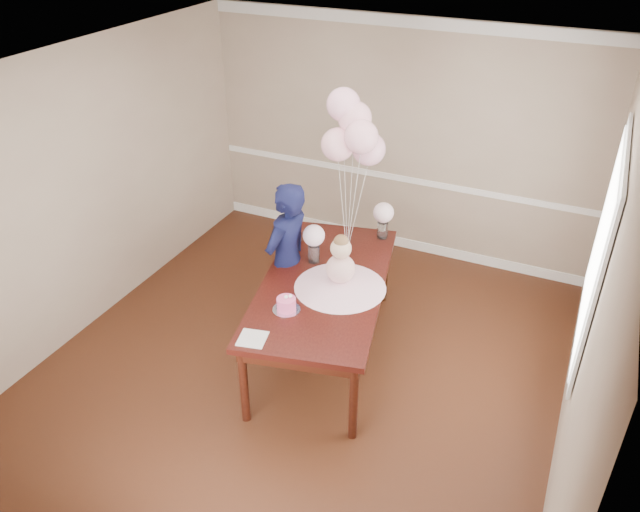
# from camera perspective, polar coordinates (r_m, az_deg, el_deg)

# --- Properties ---
(floor) EXTENTS (4.50, 5.00, 0.00)m
(floor) POSITION_cam_1_polar(r_m,az_deg,el_deg) (5.88, -1.63, -10.04)
(floor) COLOR #34180D
(floor) RESTS_ON ground
(ceiling) EXTENTS (4.50, 5.00, 0.02)m
(ceiling) POSITION_cam_1_polar(r_m,az_deg,el_deg) (4.58, -2.15, 16.30)
(ceiling) COLOR white
(ceiling) RESTS_ON wall_back
(wall_back) EXTENTS (4.50, 0.02, 2.70)m
(wall_back) POSITION_cam_1_polar(r_m,az_deg,el_deg) (7.21, 7.11, 10.45)
(wall_back) COLOR tan
(wall_back) RESTS_ON floor
(wall_front) EXTENTS (4.50, 0.02, 2.70)m
(wall_front) POSITION_cam_1_polar(r_m,az_deg,el_deg) (3.53, -20.99, -17.29)
(wall_front) COLOR tan
(wall_front) RESTS_ON floor
(wall_left) EXTENTS (0.02, 5.00, 2.70)m
(wall_left) POSITION_cam_1_polar(r_m,az_deg,el_deg) (6.32, -20.57, 5.59)
(wall_left) COLOR tan
(wall_left) RESTS_ON floor
(wall_right) EXTENTS (0.02, 5.00, 2.70)m
(wall_right) POSITION_cam_1_polar(r_m,az_deg,el_deg) (4.69, 23.68, -4.36)
(wall_right) COLOR tan
(wall_right) RESTS_ON floor
(chair_rail_trim) EXTENTS (4.50, 0.02, 0.07)m
(chair_rail_trim) POSITION_cam_1_polar(r_m,az_deg,el_deg) (7.37, 6.86, 7.16)
(chair_rail_trim) COLOR white
(chair_rail_trim) RESTS_ON wall_back
(crown_molding) EXTENTS (4.50, 0.02, 0.12)m
(crown_molding) POSITION_cam_1_polar(r_m,az_deg,el_deg) (6.85, 7.81, 20.47)
(crown_molding) COLOR silver
(crown_molding) RESTS_ON wall_back
(baseboard_trim) EXTENTS (4.50, 0.02, 0.12)m
(baseboard_trim) POSITION_cam_1_polar(r_m,az_deg,el_deg) (7.74, 6.47, 1.48)
(baseboard_trim) COLOR white
(baseboard_trim) RESTS_ON floor
(window_frame) EXTENTS (0.02, 1.66, 1.56)m
(window_frame) POSITION_cam_1_polar(r_m,az_deg,el_deg) (5.03, 24.31, 0.62)
(window_frame) COLOR silver
(window_frame) RESTS_ON wall_right
(window_blinds) EXTENTS (0.01, 1.50, 1.40)m
(window_blinds) POSITION_cam_1_polar(r_m,az_deg,el_deg) (5.02, 24.11, 0.67)
(window_blinds) COLOR white
(window_blinds) RESTS_ON wall_right
(dining_table_top) EXTENTS (1.50, 2.32, 0.05)m
(dining_table_top) POSITION_cam_1_polar(r_m,az_deg,el_deg) (5.57, 0.33, -2.60)
(dining_table_top) COLOR black
(dining_table_top) RESTS_ON table_leg_fl
(table_apron) EXTENTS (1.38, 2.19, 0.11)m
(table_apron) POSITION_cam_1_polar(r_m,az_deg,el_deg) (5.62, 0.33, -3.28)
(table_apron) COLOR black
(table_apron) RESTS_ON table_leg_fl
(table_leg_fl) EXTENTS (0.09, 0.09, 0.75)m
(table_leg_fl) POSITION_cam_1_polar(r_m,az_deg,el_deg) (5.18, -6.98, -11.64)
(table_leg_fl) COLOR black
(table_leg_fl) RESTS_ON floor
(table_leg_fr) EXTENTS (0.09, 0.09, 0.75)m
(table_leg_fr) POSITION_cam_1_polar(r_m,az_deg,el_deg) (5.01, 3.08, -13.19)
(table_leg_fr) COLOR black
(table_leg_fr) RESTS_ON floor
(table_leg_bl) EXTENTS (0.09, 0.09, 0.75)m
(table_leg_bl) POSITION_cam_1_polar(r_m,az_deg,el_deg) (6.68, -1.70, -0.41)
(table_leg_bl) COLOR black
(table_leg_bl) RESTS_ON floor
(table_leg_br) EXTENTS (0.09, 0.09, 0.75)m
(table_leg_br) POSITION_cam_1_polar(r_m,az_deg,el_deg) (6.55, 5.96, -1.28)
(table_leg_br) COLOR black
(table_leg_br) RESTS_ON floor
(baby_skirt) EXTENTS (0.97, 0.97, 0.11)m
(baby_skirt) POSITION_cam_1_polar(r_m,az_deg,el_deg) (5.46, 1.86, -2.40)
(baby_skirt) COLOR #EFB0C8
(baby_skirt) RESTS_ON dining_table_top
(baby_torso) EXTENTS (0.26, 0.26, 0.26)m
(baby_torso) POSITION_cam_1_polar(r_m,az_deg,el_deg) (5.38, 1.89, -1.17)
(baby_torso) COLOR pink
(baby_torso) RESTS_ON baby_skirt
(baby_head) EXTENTS (0.18, 0.18, 0.18)m
(baby_head) POSITION_cam_1_polar(r_m,az_deg,el_deg) (5.28, 1.93, 0.70)
(baby_head) COLOR #CFAB8E
(baby_head) RESTS_ON baby_torso
(baby_hair) EXTENTS (0.13, 0.13, 0.13)m
(baby_hair) POSITION_cam_1_polar(r_m,az_deg,el_deg) (5.24, 1.94, 1.30)
(baby_hair) COLOR brown
(baby_hair) RESTS_ON baby_head
(cake_platter) EXTENTS (0.28, 0.28, 0.01)m
(cake_platter) POSITION_cam_1_polar(r_m,az_deg,el_deg) (5.21, -3.08, -4.91)
(cake_platter) COLOR silver
(cake_platter) RESTS_ON dining_table_top
(birthday_cake) EXTENTS (0.19, 0.19, 0.11)m
(birthday_cake) POSITION_cam_1_polar(r_m,az_deg,el_deg) (5.18, -3.10, -4.39)
(birthday_cake) COLOR #F84E94
(birthday_cake) RESTS_ON cake_platter
(cake_flower_a) EXTENTS (0.03, 0.03, 0.03)m
(cake_flower_a) POSITION_cam_1_polar(r_m,az_deg,el_deg) (5.14, -3.12, -3.76)
(cake_flower_a) COLOR white
(cake_flower_a) RESTS_ON birthday_cake
(cake_flower_b) EXTENTS (0.03, 0.03, 0.03)m
(cake_flower_b) POSITION_cam_1_polar(r_m,az_deg,el_deg) (5.15, -2.71, -3.67)
(cake_flower_b) COLOR white
(cake_flower_b) RESTS_ON birthday_cake
(rose_vase_near) EXTENTS (0.13, 0.13, 0.17)m
(rose_vase_near) POSITION_cam_1_polar(r_m,az_deg,el_deg) (5.81, -0.56, 0.24)
(rose_vase_near) COLOR silver
(rose_vase_near) RESTS_ON dining_table_top
(roses_near) EXTENTS (0.20, 0.20, 0.20)m
(roses_near) POSITION_cam_1_polar(r_m,az_deg,el_deg) (5.71, -0.57, 1.89)
(roses_near) COLOR silver
(roses_near) RESTS_ON rose_vase_near
(rose_vase_far) EXTENTS (0.13, 0.13, 0.17)m
(rose_vase_far) POSITION_cam_1_polar(r_m,az_deg,el_deg) (6.23, 5.74, 2.39)
(rose_vase_far) COLOR white
(rose_vase_far) RESTS_ON dining_table_top
(roses_far) EXTENTS (0.20, 0.20, 0.20)m
(roses_far) POSITION_cam_1_polar(r_m,az_deg,el_deg) (6.14, 5.83, 3.96)
(roses_far) COLOR white
(roses_far) RESTS_ON rose_vase_far
(napkin) EXTENTS (0.25, 0.25, 0.01)m
(napkin) POSITION_cam_1_polar(r_m,az_deg,el_deg) (4.93, -6.19, -7.51)
(napkin) COLOR silver
(napkin) RESTS_ON dining_table_top
(balloon_weight) EXTENTS (0.05, 0.05, 0.02)m
(balloon_weight) POSITION_cam_1_polar(r_m,az_deg,el_deg) (6.03, 2.49, 0.63)
(balloon_weight) COLOR #B6B7BB
(balloon_weight) RESTS_ON dining_table_top
(balloon_a) EXTENTS (0.30, 0.30, 0.30)m
(balloon_a) POSITION_cam_1_polar(r_m,az_deg,el_deg) (5.58, 1.64, 10.15)
(balloon_a) COLOR #FFB4C4
(balloon_a) RESTS_ON balloon_ribbon_a
(balloon_b) EXTENTS (0.30, 0.30, 0.30)m
(balloon_b) POSITION_cam_1_polar(r_m,az_deg,el_deg) (5.46, 3.79, 10.81)
(balloon_b) COLOR #FEB4CA
(balloon_b) RESTS_ON balloon_ribbon_b
(balloon_c) EXTENTS (0.30, 0.30, 0.30)m
(balloon_c) POSITION_cam_1_polar(r_m,az_deg,el_deg) (5.59, 3.21, 12.47)
(balloon_c) COLOR #FFB4C9
(balloon_c) RESTS_ON balloon_ribbon_c
(balloon_d) EXTENTS (0.30, 0.30, 0.30)m
(balloon_d) POSITION_cam_1_polar(r_m,az_deg,el_deg) (5.59, 2.16, 13.67)
(balloon_d) COLOR #FFB4D3
(balloon_d) RESTS_ON balloon_ribbon_d
(balloon_e) EXTENTS (0.30, 0.30, 0.30)m
(balloon_e) POSITION_cam_1_polar(r_m,az_deg,el_deg) (5.64, 4.50, 9.72)
(balloon_e) COLOR #ECA7C1
(balloon_e) RESTS_ON balloon_ribbon_e
(balloon_ribbon_a) EXTENTS (0.10, 0.03, 0.89)m
(balloon_ribbon_a) POSITION_cam_1_polar(r_m,az_deg,el_deg) (5.82, 2.07, 4.50)
(balloon_ribbon_a) COLOR white
(balloon_ribbon_a) RESTS_ON balloon_weight
(balloon_ribbon_b) EXTENTS (0.12, 0.03, 1.00)m
(balloon_ribbon_b) POSITION_cam_1_polar(r_m,az_deg,el_deg) (5.76, 3.08, 4.75)
(balloon_ribbon_b) COLOR white
(balloon_ribbon_b) RESTS_ON balloon_weight
(balloon_ribbon_c) EXTENTS (0.01, 0.10, 1.11)m
(balloon_ribbon_c) POSITION_cam_1_polar(r_m,az_deg,el_deg) (5.81, 2.81, 5.61)
(balloon_ribbon_c) COLOR silver
(balloon_ribbon_c) RESTS_ON balloon_weight
(balloon_ribbon_d) EXTENTS (0.11, 0.09, 1.21)m
(balloon_ribbon_d) POSITION_cam_1_polar(r_m,az_deg,el_deg) (5.80, 2.32, 6.18)
(balloon_ribbon_d) COLOR silver
(balloon_ribbon_d) RESTS_ON balloon_weight
(balloon_ribbon_e) EXTENTS (0.13, 0.11, 0.83)m
(balloon_ribbon_e) POSITION_cam_1_polar(r_m,az_deg,el_deg) (5.85, 3.43, 4.32)
(balloon_ribbon_e) COLOR silver
(balloon_ribbon_e) RESTS_ON balloon_weight
(dining_chair_seat) EXTENTS (0.40, 0.40, 0.04)m
(dining_chair_seat) POSITION_cam_1_polar(r_m,az_deg,el_deg) (6.21, -0.85, -2.82)
(dining_chair_seat) COLOR black
(dining_chair_seat) RESTS_ON chair_leg_fl
(chair_leg_fl) EXTENTS (0.04, 0.04, 0.38)m
(chair_leg_fl) POSITION_cam_1_polar(r_m,az_deg,el_deg) (6.28, -2.79, -4.77)
(chair_leg_fl) COLOR #35160E
(chair_leg_fl) RESTS_ON floor
(chair_leg_fr) EXTENTS (0.04, 0.04, 0.38)m
(chair_leg_fr) POSITION_cam_1_polar(r_m,az_deg,el_deg) (6.16, -0.17, -5.53)
(chair_leg_fr) COLOR black
(chair_leg_fr) RESTS_ON floor
(chair_leg_bl) EXTENTS (0.04, 0.04, 0.38)m
(chair_leg_bl) POSITION_cam_1_polar(r_m,az_deg,el_deg) (6.51, -1.47, -3.29)
(chair_leg_bl) COLOR #36170E
(chair_leg_bl) RESTS_ON floor
(chair_leg_br) EXTENTS (0.04, 0.04, 0.38)m
(chair_leg_br) POSITION_cam_1_polar(r_m,az_deg,el_deg) (6.39, 1.08, -3.99)
(chair_leg_br) COLOR #3B2210
(chair_leg_br) RESTS_ON floor
(chair_back_post_l) EXTENTS (0.04, 0.04, 0.50)m
(chair_back_post_l) POSITION_cam_1_polar(r_m,az_deg,el_deg) (6.03, -3.06, -1.14)
(chair_back_post_l) COLOR #371A0F
(chair_back_post_l) RESTS_ON dining_chair_seat
(chair_back_post_r) EXTENTS (0.04, 0.04, 0.50)m
(chair_back_post_r) POSITION_cam_1_polar(r_m,az_deg,el_deg) (6.26, -1.67, 0.26)
(chair_back_post_r) COLOR #35150E
(chair_back_post_r) RESTS_ON dining_chair_seat
(chair_slat_low) EXTENTS (0.03, 0.35, 0.04)m
(chair_slat_low) POSITION_cam_1_polar(r_m,az_deg,el_deg) (6.20, -2.33, -1.26)
(chair_slat_low) COLOR #37160F
(chair_slat_low) RESTS_ON dining_chair_seat
(chair_slat_mid) EXTENTS (0.03, 0.35, 0.04)m
(chair_slat_mid) POSITION_cam_1_polar(r_m,az_deg,el_deg) (6.13, -2.36, -0.15)
(chair_slat_mid) COLOR #341C0E
(chair_slat_mid) RESTS_ON dining_chair_seat
(chair_slat_top) EXTENTS (0.03, 0.35, 0.04)m
(chair_slat_top) POSITION_cam_1_polar(r_m,az_deg,el_deg) (6.05, -2.39, 1.00)
(chair_slat_top) COLOR black
(chair_slat_top) RESTS_ON dining_chair_seat
(woman) EXTENTS (0.48, 0.63, 1.59)m
(woman) POSITION_cam_1_polar(r_m,az_deg,el_deg) (5.87, -3.03, -0.49)
(woman) COLOR black
(woman) RESTS_ON floor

